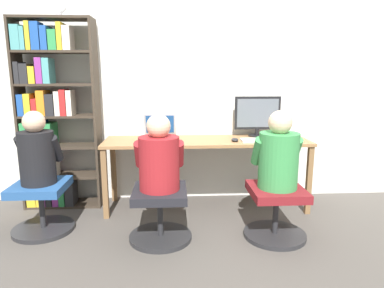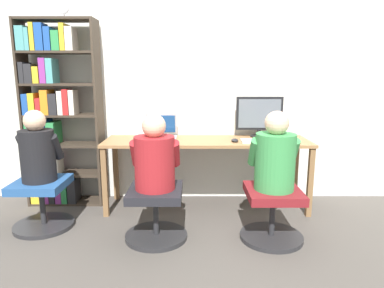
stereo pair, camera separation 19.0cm
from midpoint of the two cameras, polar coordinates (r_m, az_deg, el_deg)
name	(u,v)px [view 1 (the left image)]	position (r m, az deg, el deg)	size (l,w,h in m)	color
ground_plane	(209,217)	(3.40, 1.18, -12.12)	(14.00, 14.00, 0.00)	#4C4742
wall_back	(204,80)	(3.74, 0.52, 10.54)	(10.00, 0.05, 2.60)	silver
desk	(207,147)	(3.47, 0.87, -0.49)	(2.06, 0.56, 0.72)	olive
desktop_monitor	(257,116)	(3.67, 9.40, 4.67)	(0.49, 0.18, 0.42)	black
laptop	(160,133)	(3.56, -6.93, 1.77)	(0.33, 0.33, 0.25)	#B7B7BC
keyboard	(262,140)	(3.42, 10.04, 0.64)	(0.41, 0.17, 0.03)	silver
computer_mouse_by_keyboard	(235,140)	(3.39, 5.57, 0.70)	(0.07, 0.11, 0.03)	black
office_chair_left	(276,210)	(3.00, 12.02, -10.67)	(0.53, 0.53, 0.44)	#262628
office_chair_right	(160,211)	(2.92, -7.22, -11.11)	(0.53, 0.53, 0.44)	#262628
person_at_monitor	(278,155)	(2.86, 12.38, -1.88)	(0.40, 0.33, 0.64)	#388C47
person_at_laptop	(159,158)	(2.78, -7.45, -2.37)	(0.40, 0.33, 0.62)	maroon
bookshelf	(50,115)	(3.77, -23.93, 4.44)	(0.78, 0.28, 1.90)	#382D23
desk_clock	(58,5)	(3.69, -22.91, 20.52)	(0.15, 0.03, 0.17)	#B2B2B7
office_chair_side	(42,205)	(3.35, -25.31, -9.14)	(0.53, 0.53, 0.44)	#262628
person_near_shelf	(37,153)	(3.23, -25.99, -1.31)	(0.36, 0.31, 0.63)	black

